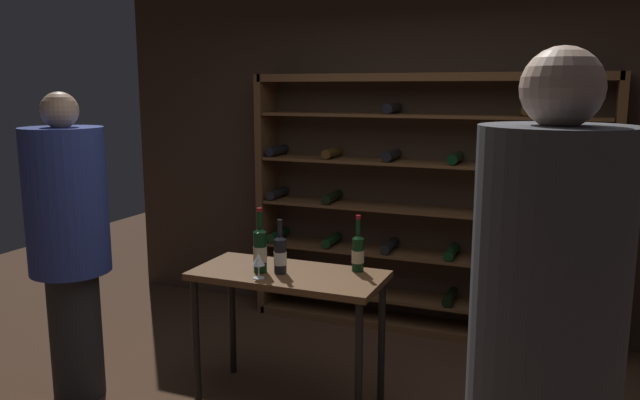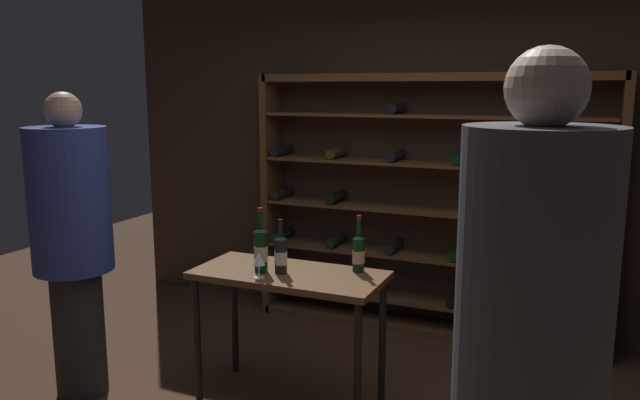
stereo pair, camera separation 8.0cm
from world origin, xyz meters
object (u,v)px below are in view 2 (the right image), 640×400
(wine_bottle_black_capsule, at_px, (281,254))
(wine_rack, at_px, (425,208))
(tasting_table, at_px, (289,288))
(wine_bottle_gold_foil, at_px, (261,249))
(wine_glass_stemmed_center, at_px, (259,260))
(person_guest_plum_blouse, at_px, (528,384))
(person_bystander_red_print, at_px, (72,233))
(wine_bottle_red_label, at_px, (359,252))

(wine_bottle_black_capsule, bearing_deg, wine_rack, 71.60)
(tasting_table, xyz_separation_m, wine_bottle_black_capsule, (-0.03, -0.04, 0.22))
(tasting_table, height_order, wine_bottle_gold_foil, wine_bottle_gold_foil)
(tasting_table, relative_size, wine_glass_stemmed_center, 7.69)
(wine_bottle_gold_foil, bearing_deg, wine_bottle_black_capsule, 10.45)
(person_guest_plum_blouse, bearing_deg, wine_bottle_gold_foil, -128.16)
(tasting_table, bearing_deg, person_bystander_red_print, -161.39)
(wine_rack, height_order, wine_bottle_gold_foil, wine_rack)
(wine_bottle_gold_foil, bearing_deg, person_bystander_red_print, -161.79)
(wine_bottle_black_capsule, xyz_separation_m, wine_glass_stemmed_center, (-0.07, -0.14, -0.01))
(wine_bottle_black_capsule, bearing_deg, wine_glass_stemmed_center, -117.64)
(person_bystander_red_print, bearing_deg, wine_bottle_red_label, -153.59)
(tasting_table, height_order, person_guest_plum_blouse, person_guest_plum_blouse)
(tasting_table, distance_m, person_bystander_red_print, 1.37)
(wine_rack, distance_m, person_bystander_red_print, 2.55)
(tasting_table, distance_m, wine_glass_stemmed_center, 0.29)
(wine_bottle_red_label, bearing_deg, wine_rack, 86.17)
(person_bystander_red_print, xyz_separation_m, wine_bottle_black_capsule, (1.23, 0.39, -0.09))
(person_guest_plum_blouse, bearing_deg, wine_bottle_red_label, -143.27)
(person_guest_plum_blouse, xyz_separation_m, wine_bottle_red_label, (-1.11, 1.72, -0.18))
(wine_glass_stemmed_center, bearing_deg, wine_bottle_gold_foil, 113.36)
(wine_bottle_gold_foil, xyz_separation_m, wine_bottle_red_label, (0.53, 0.24, -0.02))
(wine_rack, height_order, wine_bottle_black_capsule, wine_rack)
(wine_rack, height_order, person_guest_plum_blouse, wine_rack)
(wine_bottle_gold_foil, relative_size, wine_glass_stemmed_center, 2.63)
(wine_rack, bearing_deg, wine_bottle_black_capsule, -108.40)
(person_guest_plum_blouse, bearing_deg, wine_rack, -157.16)
(person_guest_plum_blouse, relative_size, wine_glass_stemmed_center, 13.57)
(person_bystander_red_print, height_order, wine_bottle_red_label, person_bystander_red_print)
(wine_glass_stemmed_center, bearing_deg, person_bystander_red_print, -167.83)
(wine_bottle_red_label, bearing_deg, wine_bottle_black_capsule, -152.07)
(person_bystander_red_print, distance_m, wine_bottle_black_capsule, 1.29)
(person_bystander_red_print, bearing_deg, wine_rack, -126.42)
(person_guest_plum_blouse, relative_size, wine_bottle_red_label, 5.90)
(wine_rack, relative_size, tasting_table, 2.40)
(tasting_table, height_order, wine_bottle_black_capsule, wine_bottle_black_capsule)
(wine_rack, relative_size, wine_bottle_black_capsule, 8.42)
(wine_rack, distance_m, wine_glass_stemmed_center, 1.72)
(wine_rack, bearing_deg, person_guest_plum_blouse, -71.12)
(wine_bottle_red_label, relative_size, wine_glass_stemmed_center, 2.30)
(wine_bottle_gold_foil, bearing_deg, person_guest_plum_blouse, -42.12)
(wine_rack, height_order, person_bystander_red_print, wine_rack)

